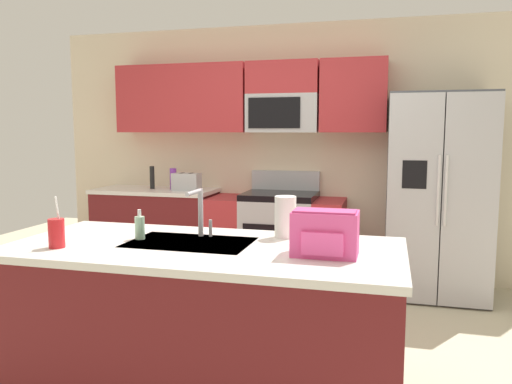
# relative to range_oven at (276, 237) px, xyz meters

# --- Properties ---
(ground_plane) EXTENTS (9.00, 9.00, 0.00)m
(ground_plane) POSITION_rel_range_oven_xyz_m (0.10, -1.80, -0.44)
(ground_plane) COLOR beige
(ground_plane) RESTS_ON ground
(kitchen_wall_unit) EXTENTS (5.20, 0.43, 2.60)m
(kitchen_wall_unit) POSITION_rel_range_oven_xyz_m (-0.04, 0.28, 1.03)
(kitchen_wall_unit) COLOR beige
(kitchen_wall_unit) RESTS_ON ground
(back_counter) EXTENTS (1.28, 0.63, 0.90)m
(back_counter) POSITION_rel_range_oven_xyz_m (-1.33, -0.00, 0.01)
(back_counter) COLOR maroon
(back_counter) RESTS_ON ground
(range_oven) EXTENTS (1.36, 0.61, 1.10)m
(range_oven) POSITION_rel_range_oven_xyz_m (0.00, 0.00, 0.00)
(range_oven) COLOR #B7BABF
(range_oven) RESTS_ON ground
(refrigerator) EXTENTS (0.90, 0.76, 1.85)m
(refrigerator) POSITION_rel_range_oven_xyz_m (1.52, -0.07, 0.48)
(refrigerator) COLOR #4C4F54
(refrigerator) RESTS_ON ground
(island_counter) EXTENTS (2.12, 0.97, 0.90)m
(island_counter) POSITION_rel_range_oven_xyz_m (0.13, -2.39, 0.01)
(island_counter) COLOR maroon
(island_counter) RESTS_ON ground
(toaster) EXTENTS (0.28, 0.16, 0.18)m
(toaster) POSITION_rel_range_oven_xyz_m (-0.94, -0.05, 0.55)
(toaster) COLOR #B7BABF
(toaster) RESTS_ON back_counter
(pepper_mill) EXTENTS (0.05, 0.05, 0.24)m
(pepper_mill) POSITION_rel_range_oven_xyz_m (-1.36, -0.00, 0.58)
(pepper_mill) COLOR black
(pepper_mill) RESTS_ON back_counter
(bottle_purple) EXTENTS (0.07, 0.07, 0.22)m
(bottle_purple) POSITION_rel_range_oven_xyz_m (-1.12, 0.00, 0.57)
(bottle_purple) COLOR purple
(bottle_purple) RESTS_ON back_counter
(sink_faucet) EXTENTS (0.08, 0.21, 0.28)m
(sink_faucet) POSITION_rel_range_oven_xyz_m (0.04, -2.20, 0.62)
(sink_faucet) COLOR #B7BABF
(sink_faucet) RESTS_ON island_counter
(drink_cup_red) EXTENTS (0.08, 0.08, 0.27)m
(drink_cup_red) POSITION_rel_range_oven_xyz_m (-0.60, -2.64, 0.54)
(drink_cup_red) COLOR red
(drink_cup_red) RESTS_ON island_counter
(soap_dispenser) EXTENTS (0.06, 0.06, 0.17)m
(soap_dispenser) POSITION_rel_range_oven_xyz_m (-0.27, -2.34, 0.53)
(soap_dispenser) COLOR #A5D8B2
(soap_dispenser) RESTS_ON island_counter
(paper_towel_roll) EXTENTS (0.12, 0.12, 0.24)m
(paper_towel_roll) POSITION_rel_range_oven_xyz_m (0.52, -2.08, 0.58)
(paper_towel_roll) COLOR white
(paper_towel_roll) RESTS_ON island_counter
(backpack) EXTENTS (0.32, 0.22, 0.23)m
(backpack) POSITION_rel_range_oven_xyz_m (0.79, -2.45, 0.57)
(backpack) COLOR #EA4C93
(backpack) RESTS_ON island_counter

